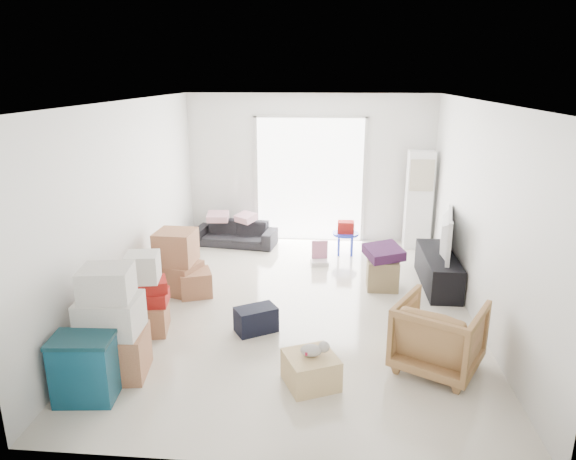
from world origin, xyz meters
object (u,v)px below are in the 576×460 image
(armchair, at_px, (439,332))
(storage_bins, at_px, (85,368))
(ottoman, at_px, (382,274))
(ac_tower, at_px, (419,200))
(wood_crate, at_px, (311,370))
(kids_table, at_px, (346,231))
(sofa, at_px, (235,230))
(television, at_px, (440,249))
(tv_console, at_px, (438,270))

(armchair, bearing_deg, storage_bins, 42.48)
(armchair, height_order, ottoman, armchair)
(ac_tower, bearing_deg, wood_crate, -110.90)
(kids_table, bearing_deg, wood_crate, -96.12)
(sofa, height_order, ottoman, sofa)
(sofa, distance_m, armchair, 4.88)
(kids_table, relative_size, wood_crate, 1.22)
(storage_bins, bearing_deg, ac_tower, 51.91)
(sofa, height_order, kids_table, kids_table)
(armchair, relative_size, storage_bins, 1.28)
(sofa, xyz_separation_m, kids_table, (2.00, -0.34, 0.13))
(television, bearing_deg, armchair, -178.68)
(kids_table, bearing_deg, television, -43.89)
(television, bearing_deg, tv_console, 0.00)
(tv_console, height_order, storage_bins, storage_bins)
(sofa, bearing_deg, television, -18.10)
(sofa, height_order, storage_bins, storage_bins)
(armchair, relative_size, wood_crate, 1.74)
(kids_table, bearing_deg, sofa, 170.30)
(armchair, relative_size, ottoman, 1.90)
(ac_tower, xyz_separation_m, kids_table, (-1.28, -0.49, -0.46))
(wood_crate, bearing_deg, ottoman, 69.78)
(kids_table, xyz_separation_m, wood_crate, (-0.43, -4.00, -0.26))
(ac_tower, relative_size, television, 1.61)
(television, height_order, wood_crate, television)
(storage_bins, bearing_deg, wood_crate, 11.23)
(television, xyz_separation_m, storage_bins, (-3.90, -3.14, -0.23))
(sofa, distance_m, storage_bins, 4.79)
(ac_tower, xyz_separation_m, armchair, (-0.39, -4.07, -0.45))
(tv_console, bearing_deg, sofa, 154.01)
(storage_bins, relative_size, wood_crate, 1.36)
(wood_crate, bearing_deg, television, 56.97)
(tv_console, height_order, sofa, sofa)
(ottoman, xyz_separation_m, kids_table, (-0.51, 1.45, 0.20))
(television, relative_size, wood_crate, 2.24)
(ac_tower, relative_size, wood_crate, 3.60)
(ac_tower, relative_size, tv_console, 1.19)
(television, height_order, ottoman, television)
(tv_console, relative_size, storage_bins, 2.24)
(television, bearing_deg, storage_bins, 140.89)
(armchair, bearing_deg, sofa, -24.69)
(ottoman, bearing_deg, storage_bins, -135.99)
(wood_crate, bearing_deg, armchair, 17.40)
(tv_console, xyz_separation_m, ottoman, (-0.82, -0.16, -0.02))
(ottoman, height_order, wood_crate, ottoman)
(sofa, relative_size, storage_bins, 2.25)
(television, height_order, armchair, armchair)
(armchair, bearing_deg, ottoman, -50.84)
(tv_console, bearing_deg, kids_table, 136.11)
(armchair, height_order, kids_table, armchair)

